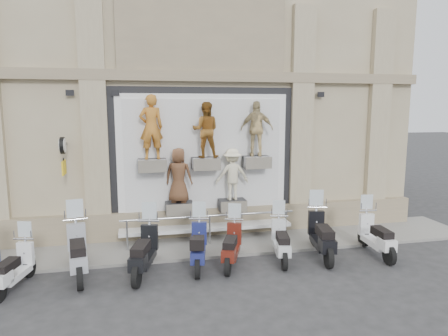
{
  "coord_description": "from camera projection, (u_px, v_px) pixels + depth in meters",
  "views": [
    {
      "loc": [
        -1.95,
        -8.84,
        3.99
      ],
      "look_at": [
        0.4,
        1.9,
        2.28
      ],
      "focal_mm": 32.0,
      "sensor_mm": 36.0,
      "label": 1
    }
  ],
  "objects": [
    {
      "name": "clock_sign_bracket",
      "position": [
        63.0,
        151.0,
        10.69
      ],
      "size": [
        0.1,
        0.8,
        1.02
      ],
      "color": "black",
      "rests_on": "ground"
    },
    {
      "name": "shop_vitrine",
      "position": [
        206.0,
        160.0,
        11.85
      ],
      "size": [
        5.6,
        0.83,
        4.3
      ],
      "color": "black",
      "rests_on": "ground"
    },
    {
      "name": "scooter_b",
      "position": [
        13.0,
        259.0,
        8.7
      ],
      "size": [
        0.88,
        1.76,
        1.38
      ],
      "primitive_type": null,
      "rotation": [
        0.0,
        0.0,
        -0.24
      ],
      "color": "white",
      "rests_on": "ground"
    },
    {
      "name": "ground",
      "position": [
        225.0,
        274.0,
        9.56
      ],
      "size": [
        90.0,
        90.0,
        0.0
      ],
      "primitive_type": "plane",
      "color": "#2C2C2E",
      "rests_on": "ground"
    },
    {
      "name": "scooter_e",
      "position": [
        198.0,
        237.0,
        9.9
      ],
      "size": [
        0.89,
        1.95,
        1.53
      ],
      "primitive_type": null,
      "rotation": [
        0.0,
        0.0,
        -0.19
      ],
      "color": "navy",
      "rests_on": "ground"
    },
    {
      "name": "scooter_c",
      "position": [
        77.0,
        241.0,
        9.33
      ],
      "size": [
        0.95,
        2.18,
        1.72
      ],
      "primitive_type": null,
      "rotation": [
        0.0,
        0.0,
        0.16
      ],
      "color": "#91949D",
      "rests_on": "ground"
    },
    {
      "name": "scooter_i",
      "position": [
        377.0,
        228.0,
        10.69
      ],
      "size": [
        0.7,
        1.93,
        1.53
      ],
      "primitive_type": null,
      "rotation": [
        0.0,
        0.0,
        -0.08
      ],
      "color": "white",
      "rests_on": "ground"
    },
    {
      "name": "scooter_d",
      "position": [
        144.0,
        242.0,
        9.45
      ],
      "size": [
        1.07,
        2.07,
        1.61
      ],
      "primitive_type": null,
      "rotation": [
        0.0,
        0.0,
        -0.26
      ],
      "color": "black",
      "rests_on": "ground"
    },
    {
      "name": "scooter_h",
      "position": [
        322.0,
        226.0,
        10.55
      ],
      "size": [
        1.01,
        2.16,
        1.69
      ],
      "primitive_type": null,
      "rotation": [
        0.0,
        0.0,
        -0.2
      ],
      "color": "black",
      "rests_on": "ground"
    },
    {
      "name": "building",
      "position": [
        186.0,
        54.0,
        15.39
      ],
      "size": [
        14.0,
        8.6,
        12.0
      ],
      "primitive_type": null,
      "color": "tan",
      "rests_on": "ground"
    },
    {
      "name": "sidewalk",
      "position": [
        209.0,
        244.0,
        11.58
      ],
      "size": [
        16.0,
        2.2,
        0.08
      ],
      "primitive_type": "cube",
      "color": "gray",
      "rests_on": "ground"
    },
    {
      "name": "scooter_f",
      "position": [
        232.0,
        237.0,
        10.01
      ],
      "size": [
        1.14,
        1.87,
        1.46
      ],
      "primitive_type": null,
      "rotation": [
        0.0,
        0.0,
        -0.37
      ],
      "color": "#54170E",
      "rests_on": "ground"
    },
    {
      "name": "scooter_g",
      "position": [
        281.0,
        233.0,
        10.34
      ],
      "size": [
        0.91,
        1.87,
        1.46
      ],
      "primitive_type": null,
      "rotation": [
        0.0,
        0.0,
        -0.22
      ],
      "color": "silver",
      "rests_on": "ground"
    },
    {
      "name": "guard_rail",
      "position": [
        210.0,
        231.0,
        11.42
      ],
      "size": [
        5.06,
        0.1,
        0.93
      ],
      "primitive_type": null,
      "color": "#9EA0A5",
      "rests_on": "ground"
    }
  ]
}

